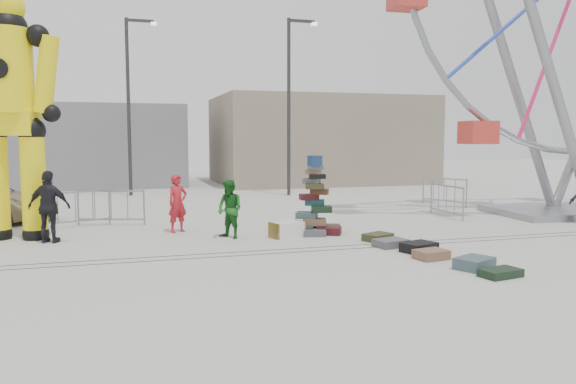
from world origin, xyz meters
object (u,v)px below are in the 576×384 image
object	(u,v)px
suitcase_tower	(314,212)
barricade_dummy_c	(111,207)
lamp_post_left	(130,97)
barricade_dummy_b	(76,209)
lamp_post_right	(291,97)
pedestrian_green	(230,209)
crash_test_dummy	(11,106)
pedestrian_black	(49,207)
barricade_wheel_front	(446,201)
barricade_wheel_back	(444,191)
steamer_trunk	(287,230)
pedestrian_red	(178,203)

from	to	relation	value
suitcase_tower	barricade_dummy_c	size ratio (longest dim) A/B	1.09
lamp_post_left	barricade_dummy_c	size ratio (longest dim) A/B	4.00
barricade_dummy_b	lamp_post_right	bearing A→B (deg)	21.60
pedestrian_green	crash_test_dummy	bearing A→B (deg)	-141.26
pedestrian_black	crash_test_dummy	bearing A→B (deg)	-22.14
barricade_dummy_c	barricade_wheel_front	xyz separation A→B (m)	(10.78, -1.35, 0.00)
barricade_wheel_front	pedestrian_black	xyz separation A→B (m)	(-12.23, -1.21, 0.37)
barricade_wheel_back	pedestrian_black	size ratio (longest dim) A/B	1.09
barricade_dummy_b	steamer_trunk	bearing A→B (deg)	-48.34
steamer_trunk	pedestrian_green	size ratio (longest dim) A/B	0.56
lamp_post_left	barricade_wheel_back	xyz separation A→B (m)	(11.71, -7.35, -3.93)
barricade_dummy_c	pedestrian_red	bearing A→B (deg)	-29.50
barricade_dummy_b	pedestrian_black	distance (m)	2.52
pedestrian_red	barricade_dummy_b	bearing A→B (deg)	121.89
suitcase_tower	barricade_dummy_c	world-z (taller)	suitcase_tower
suitcase_tower	lamp_post_right	bearing A→B (deg)	96.80
barricade_wheel_back	pedestrian_red	world-z (taller)	pedestrian_red
barricade_wheel_back	pedestrian_red	bearing A→B (deg)	-95.66
crash_test_dummy	pedestrian_black	distance (m)	2.83
pedestrian_red	pedestrian_black	world-z (taller)	pedestrian_black
barricade_dummy_c	barricade_wheel_front	size ratio (longest dim) A/B	1.00
barricade_dummy_b	pedestrian_green	size ratio (longest dim) A/B	1.28
steamer_trunk	barricade_dummy_b	size ratio (longest dim) A/B	0.44
lamp_post_left	barricade_dummy_b	size ratio (longest dim) A/B	4.00
pedestrian_red	pedestrian_green	bearing A→B (deg)	-74.33
barricade_wheel_front	barricade_wheel_back	xyz separation A→B (m)	(1.74, 2.92, 0.00)
pedestrian_green	pedestrian_black	distance (m)	4.55
pedestrian_green	pedestrian_black	bearing A→B (deg)	-134.51
lamp_post_left	crash_test_dummy	distance (m)	11.19
lamp_post_left	barricade_dummy_b	bearing A→B (deg)	-101.45
barricade_dummy_b	lamp_post_left	bearing A→B (deg)	61.63
pedestrian_red	pedestrian_green	distance (m)	1.84
steamer_trunk	pedestrian_green	world-z (taller)	pedestrian_green
barricade_dummy_b	pedestrian_green	bearing A→B (deg)	-54.49
lamp_post_left	pedestrian_green	bearing A→B (deg)	-79.59
barricade_wheel_back	pedestrian_green	distance (m)	10.62
barricade_wheel_back	barricade_dummy_c	bearing A→B (deg)	-106.26
lamp_post_left	suitcase_tower	world-z (taller)	lamp_post_left
steamer_trunk	pedestrian_red	size ratio (longest dim) A/B	0.54
lamp_post_right	pedestrian_green	world-z (taller)	lamp_post_right
barricade_wheel_front	lamp_post_right	bearing A→B (deg)	20.86
lamp_post_left	lamp_post_right	bearing A→B (deg)	-15.95
barricade_wheel_front	barricade_wheel_back	bearing A→B (deg)	-29.69
barricade_dummy_b	barricade_wheel_back	bearing A→B (deg)	-9.87
crash_test_dummy	pedestrian_red	xyz separation A→B (m)	(4.17, -0.10, -2.67)
crash_test_dummy	steamer_trunk	bearing A→B (deg)	1.66
lamp_post_right	barricade_dummy_b	bearing A→B (deg)	-141.49
crash_test_dummy	pedestrian_red	distance (m)	4.95
barricade_wheel_front	pedestrian_green	bearing A→B (deg)	104.80
pedestrian_green	lamp_post_right	bearing A→B (deg)	118.80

